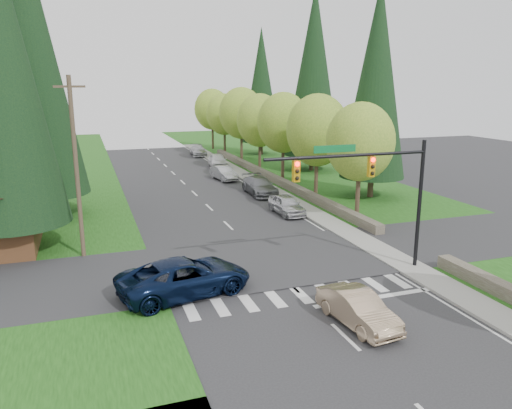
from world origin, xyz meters
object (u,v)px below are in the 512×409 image
parked_car_c (224,173)px  parked_car_e (198,151)px  parked_car_b (260,186)px  parked_car_d (218,161)px  sedan_champagne (358,309)px  suv_navy (185,277)px  parked_car_a (287,205)px

parked_car_c → parked_car_e: (1.40, 18.14, -0.01)m
parked_car_b → parked_car_c: parked_car_b is taller
parked_car_b → parked_car_e: (0.22, 25.77, -0.08)m
parked_car_c → parked_car_e: size_ratio=0.89×
parked_car_d → parked_car_e: (0.00, 10.38, -0.12)m
parked_car_b → sedan_champagne: bearing=-98.9°
sedan_champagne → suv_navy: (-6.03, 5.22, 0.17)m
parked_car_a → parked_car_d: size_ratio=0.89×
suv_navy → parked_car_e: bearing=-26.2°
sedan_champagne → parked_car_e: size_ratio=0.88×
suv_navy → parked_car_d: (10.67, 34.58, -0.05)m
parked_car_a → parked_car_d: 22.50m
parked_car_a → parked_car_c: bearing=91.8°
sedan_champagne → parked_car_a: size_ratio=1.00×
parked_car_b → parked_car_c: 7.72m
parked_car_c → parked_car_e: 18.19m
parked_car_d → parked_car_b: bearing=-83.7°
suv_navy → parked_car_a: (10.09, 12.09, -0.14)m
parked_car_c → parked_car_d: 7.88m
parked_car_b → parked_car_d: size_ratio=1.11×
parked_car_a → parked_car_b: bearing=85.8°
parked_car_c → parked_car_d: bearing=71.8°
suv_navy → parked_car_d: bearing=-30.0°
parked_car_b → suv_navy: bearing=-117.2°
parked_car_c → parked_car_a: bearing=-94.8°
parked_car_b → parked_car_e: 25.77m
sedan_champagne → parked_car_a: (4.05, 17.31, 0.03)m
parked_car_d → suv_navy: bearing=-100.1°
parked_car_d → parked_car_e: parked_car_d is taller
suv_navy → parked_car_c: suv_navy is taller
parked_car_a → parked_car_b: (0.36, 7.11, 0.05)m
parked_car_c → sedan_champagne: bearing=-103.7°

